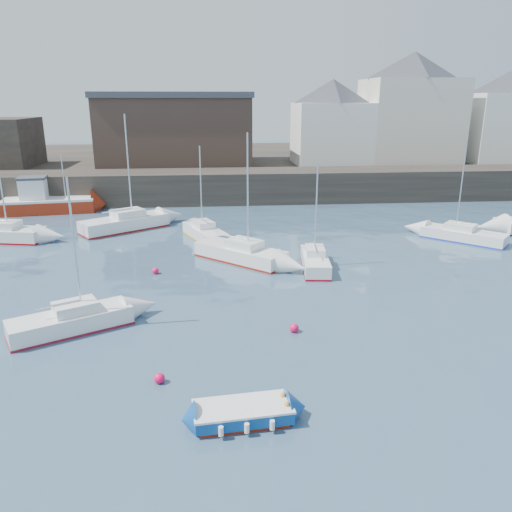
{
  "coord_description": "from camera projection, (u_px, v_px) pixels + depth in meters",
  "views": [
    {
      "loc": [
        -2.36,
        -13.93,
        9.73
      ],
      "look_at": [
        0.0,
        12.0,
        1.5
      ],
      "focal_mm": 35.0,
      "sensor_mm": 36.0,
      "label": 1
    }
  ],
  "objects": [
    {
      "name": "buoy_far",
      "position": [
        156.0,
        274.0,
        29.03
      ],
      "size": [
        0.39,
        0.39,
        0.39
      ],
      "primitive_type": "sphere",
      "color": "#F90E4C",
      "rests_on": "ground"
    },
    {
      "name": "sailboat_e",
      "position": [
        1.0,
        234.0,
        35.6
      ],
      "size": [
        6.49,
        3.18,
        8.01
      ],
      "color": "white",
      "rests_on": "ground"
    },
    {
      "name": "bldg_east_a",
      "position": [
        411.0,
        107.0,
        55.32
      ],
      "size": [
        13.36,
        13.36,
        11.8
      ],
      "color": "beige",
      "rests_on": "land_strip"
    },
    {
      "name": "buoy_mid",
      "position": [
        294.0,
        332.0,
        21.79
      ],
      "size": [
        0.41,
        0.41,
        0.41
      ],
      "primitive_type": "sphere",
      "color": "#F90E4C",
      "rests_on": "ground"
    },
    {
      "name": "bldg_east_d",
      "position": [
        332.0,
        121.0,
        54.51
      ],
      "size": [
        11.14,
        11.14,
        8.95
      ],
      "color": "white",
      "rests_on": "land_strip"
    },
    {
      "name": "blue_dinghy",
      "position": [
        243.0,
        413.0,
        15.64
      ],
      "size": [
        3.22,
        1.81,
        0.59
      ],
      "color": "#9B260F",
      "rests_on": "ground"
    },
    {
      "name": "quay_wall",
      "position": [
        235.0,
        186.0,
        49.15
      ],
      "size": [
        90.0,
        5.0,
        3.0
      ],
      "primitive_type": "cube",
      "color": "#28231E",
      "rests_on": "ground"
    },
    {
      "name": "sailboat_b",
      "position": [
        241.0,
        253.0,
        31.18
      ],
      "size": [
        5.85,
        5.58,
        7.89
      ],
      "color": "white",
      "rests_on": "ground"
    },
    {
      "name": "water",
      "position": [
        289.0,
        409.0,
        16.37
      ],
      "size": [
        220.0,
        220.0,
        0.0
      ],
      "primitive_type": "plane",
      "color": "#2D4760",
      "rests_on": "ground"
    },
    {
      "name": "sailboat_h",
      "position": [
        125.0,
        223.0,
        38.57
      ],
      "size": [
        6.77,
        5.62,
        8.67
      ],
      "color": "white",
      "rests_on": "ground"
    },
    {
      "name": "sailboat_d",
      "position": [
        463.0,
        235.0,
        35.63
      ],
      "size": [
        5.42,
        5.27,
        7.31
      ],
      "color": "white",
      "rests_on": "ground"
    },
    {
      "name": "buoy_near",
      "position": [
        160.0,
        383.0,
        17.89
      ],
      "size": [
        0.4,
        0.4,
        0.4
      ],
      "primitive_type": "sphere",
      "color": "#F90E4C",
      "rests_on": "ground"
    },
    {
      "name": "bldg_east_b",
      "position": [
        506.0,
        116.0,
        56.08
      ],
      "size": [
        11.88,
        11.88,
        9.95
      ],
      "color": "white",
      "rests_on": "land_strip"
    },
    {
      "name": "warehouse",
      "position": [
        176.0,
        128.0,
        54.69
      ],
      "size": [
        16.4,
        10.4,
        7.6
      ],
      "color": "#3D2D26",
      "rests_on": "land_strip"
    },
    {
      "name": "land_strip",
      "position": [
        228.0,
        164.0,
        66.27
      ],
      "size": [
        90.0,
        32.0,
        2.8
      ],
      "primitive_type": "cube",
      "color": "#28231E",
      "rests_on": "ground"
    },
    {
      "name": "sailboat_a",
      "position": [
        72.0,
        321.0,
        21.76
      ],
      "size": [
        5.34,
        3.86,
        6.71
      ],
      "color": "white",
      "rests_on": "ground"
    },
    {
      "name": "sailboat_f",
      "position": [
        205.0,
        232.0,
        36.17
      ],
      "size": [
        3.44,
        5.31,
        6.6
      ],
      "color": "white",
      "rests_on": "ground"
    },
    {
      "name": "fishing_boat",
      "position": [
        46.0,
        201.0,
        44.47
      ],
      "size": [
        8.09,
        3.92,
        5.15
      ],
      "color": "#9B260F",
      "rests_on": "ground"
    },
    {
      "name": "sailboat_c",
      "position": [
        315.0,
        261.0,
        29.82
      ],
      "size": [
        1.96,
        4.71,
        6.03
      ],
      "color": "white",
      "rests_on": "ground"
    }
  ]
}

